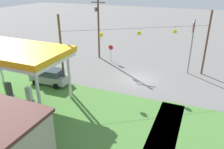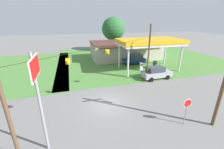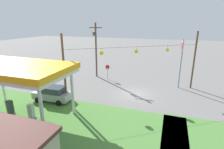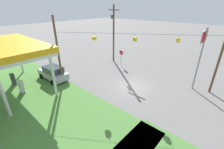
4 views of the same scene
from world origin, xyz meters
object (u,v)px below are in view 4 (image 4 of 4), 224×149
Objects in this scene: fuel_pump_near at (21,87)px; stop_sign_overhead at (202,46)px; utility_pole_main at (113,31)px; fuel_pump_far at (13,80)px; stop_sign_roadside at (121,54)px; car_at_pumps_front at (53,73)px; gas_station_canopy at (6,48)px.

stop_sign_overhead reaches higher than fuel_pump_near.
fuel_pump_near is 0.17× the size of utility_pole_main.
utility_pole_main is (-3.11, -15.07, 4.43)m from fuel_pump_far.
stop_sign_roadside is 4.18m from utility_pole_main.
stop_sign_overhead is (-14.47, -9.81, 4.13)m from car_at_pumps_front.
fuel_pump_far is 15.36m from stop_sign_roadside.
utility_pole_main is at bearing -91.54° from fuel_pump_near.
stop_sign_roadside is at bearing -111.07° from fuel_pump_far.
stop_sign_overhead is 13.61m from utility_pole_main.
stop_sign_overhead is (-16.67, -13.89, 4.37)m from fuel_pump_far.
fuel_pump_near is 4.12m from car_at_pumps_front.
gas_station_canopy is 1.19× the size of utility_pole_main.
utility_pole_main is at bearing -4.96° from stop_sign_overhead.
fuel_pump_near is at bearing -101.07° from stop_sign_roadside.
car_at_pumps_front reaches higher than fuel_pump_near.
fuel_pump_near is 1.00× the size of fuel_pump_far.
fuel_pump_far is 0.61× the size of stop_sign_roadside.
utility_pole_main is at bearing 162.03° from stop_sign_roadside.
utility_pole_main reaches higher than fuel_pump_near.
stop_sign_roadside reaches higher than fuel_pump_near.
stop_sign_roadside reaches higher than car_at_pumps_front.
gas_station_canopy is at bearing 0.07° from fuel_pump_near.
fuel_pump_near is 0.22× the size of stop_sign_overhead.
fuel_pump_far is 0.17× the size of utility_pole_main.
stop_sign_overhead reaches higher than fuel_pump_far.
stop_sign_roadside is 0.36× the size of stop_sign_overhead.
fuel_pump_far is 0.33× the size of car_at_pumps_front.
fuel_pump_near is 0.33× the size of car_at_pumps_front.
car_at_pumps_front is at bearing 34.14° from stop_sign_overhead.
stop_sign_overhead is at bearing -135.15° from fuel_pump_near.
utility_pole_main is (2.39, -0.78, 3.33)m from stop_sign_roadside.
gas_station_canopy is 1.56× the size of stop_sign_overhead.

